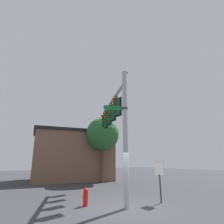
{
  "coord_description": "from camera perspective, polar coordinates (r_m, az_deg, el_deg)",
  "views": [
    {
      "loc": [
        -7.15,
        5.94,
        2.12
      ],
      "look_at": [
        2.96,
        -1.29,
        5.4
      ],
      "focal_mm": 29.61,
      "sensor_mm": 36.0,
      "label": 1
    }
  ],
  "objects": [
    {
      "name": "bird_flying",
      "position": [
        13.31,
        4.48,
        12.09
      ],
      "size": [
        0.31,
        0.46,
        0.13
      ],
      "color": "gray"
    },
    {
      "name": "traffic_light_mid_inner",
      "position": [
        12.94,
        -0.16,
        -0.06
      ],
      "size": [
        0.54,
        0.49,
        1.31
      ],
      "color": "black"
    },
    {
      "name": "traffic_light_nearest_pole",
      "position": [
        11.53,
        1.38,
        1.79
      ],
      "size": [
        0.54,
        0.49,
        1.31
      ],
      "color": "black"
    },
    {
      "name": "street_name_sign",
      "position": [
        9.58,
        2.19,
        1.19
      ],
      "size": [
        0.61,
        1.19,
        0.22
      ],
      "color": "#147238"
    },
    {
      "name": "tree_by_storefront",
      "position": [
        19.54,
        -2.91,
        -6.9
      ],
      "size": [
        3.44,
        3.44,
        6.54
      ],
      "color": "#4C3823",
      "rests_on": "ground"
    },
    {
      "name": "storefront_building",
      "position": [
        22.36,
        -12.28,
        -12.93
      ],
      "size": [
        8.57,
        9.84,
        5.4
      ],
      "color": "brown",
      "rests_on": "ground"
    },
    {
      "name": "mast_arm",
      "position": [
        13.26,
        -0.18,
        3.13
      ],
      "size": [
        6.35,
        2.9,
        0.19
      ],
      "primitive_type": "cylinder",
      "rotation": [
        0.0,
        1.57,
        5.87
      ],
      "color": "#ADB2B7"
    },
    {
      "name": "traffic_light_mid_outer",
      "position": [
        14.36,
        -1.4,
        -1.54
      ],
      "size": [
        0.54,
        0.49,
        1.31
      ],
      "color": "black"
    },
    {
      "name": "fire_hydrant",
      "position": [
        9.93,
        -8.16,
        -24.5
      ],
      "size": [
        0.35,
        0.24,
        0.82
      ],
      "color": "red",
      "rests_on": "ground"
    },
    {
      "name": "ground_plane",
      "position": [
        9.54,
        4.6,
        -27.56
      ],
      "size": [
        80.0,
        80.0,
        0.0
      ],
      "primitive_type": "plane",
      "color": "#38383D"
    },
    {
      "name": "traffic_light_arm_end",
      "position": [
        15.8,
        -2.42,
        -2.76
      ],
      "size": [
        0.54,
        0.49,
        1.31
      ],
      "color": "black"
    },
    {
      "name": "signal_pole",
      "position": [
        9.39,
        4.17,
        -6.72
      ],
      "size": [
        0.25,
        0.25,
        6.85
      ],
      "primitive_type": "cylinder",
      "color": "#ADB2B7",
      "rests_on": "ground"
    },
    {
      "name": "historical_marker",
      "position": [
        10.71,
        14.46,
        -18.15
      ],
      "size": [
        0.6,
        0.08,
        2.13
      ],
      "color": "#333333",
      "rests_on": "ground"
    }
  ]
}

